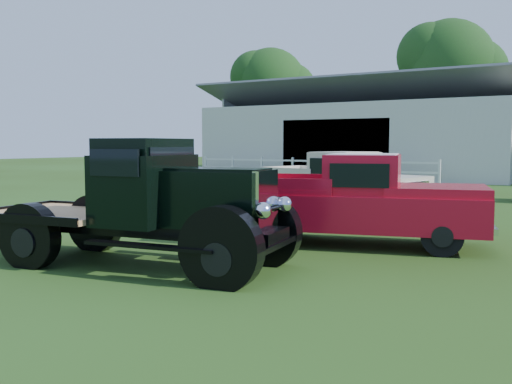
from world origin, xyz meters
The scene contains 8 objects.
ground centered at (0.00, 0.00, 0.00)m, with size 120.00×120.00×0.00m, color #23340A.
shed_left centered at (-7.00, 26.00, 2.80)m, with size 18.80×10.20×5.60m, color #A4A591, non-canonical shape.
fence_rail centered at (-8.00, 20.00, 0.60)m, with size 14.20×0.16×1.20m, color white, non-canonical shape.
tree_a centered at (-18.00, 33.00, 5.25)m, with size 6.30×6.30×10.50m, color #1C3615, non-canonical shape.
tree_b centered at (-4.00, 34.00, 5.75)m, with size 6.90×6.90×11.50m, color #1C3615, non-canonical shape.
vintage_flatbed centered at (-0.52, -1.19, 1.02)m, with size 5.16×2.05×2.05m, color black, non-canonical shape.
red_pickup centered at (1.76, 2.44, 0.89)m, with size 4.90×1.89×1.79m, color #B50D23, non-canonical shape.
white_pickup centered at (-0.13, 6.07, 0.86)m, with size 4.66×1.81×1.71m, color beige, non-canonical shape.
Camera 1 is at (5.84, -7.95, 1.97)m, focal length 40.00 mm.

